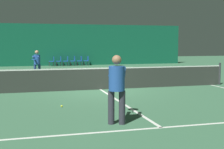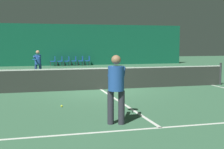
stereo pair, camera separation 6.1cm
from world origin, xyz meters
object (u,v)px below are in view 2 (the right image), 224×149
Objects in this scene: player_far at (38,62)px; courtside_chair_0 at (54,61)px; player_near at (116,84)px; tennis_ball at (62,106)px; courtside_chair_5 at (88,60)px; courtside_chair_3 at (74,60)px; courtside_chair_2 at (68,60)px; courtside_chair_1 at (61,60)px; courtside_chair_4 at (81,60)px; tennis_net at (101,78)px.

player_far is 1.90× the size of courtside_chair_0.
tennis_ball is at bearing 44.81° from player_near.
courtside_chair_5 is 12.73× the size of tennis_ball.
courtside_chair_2 is at bearing -90.00° from courtside_chair_3.
player_near is 20.63m from courtside_chair_5.
courtside_chair_1 is at bearing 18.18° from player_near.
player_far is 9.48m from courtside_chair_1.
courtside_chair_2 is at bearing 90.00° from courtside_chair_1.
courtside_chair_4 is at bearing 90.00° from courtside_chair_3.
courtside_chair_4 is 12.73× the size of tennis_ball.
player_far is at bearing -20.47° from courtside_chair_3.
courtside_chair_2 is 1.00× the size of courtside_chair_3.
courtside_chair_1 is at bearing -90.00° from courtside_chair_2.
courtside_chair_2 and courtside_chair_3 have the same top height.
courtside_chair_3 and courtside_chair_4 have the same top height.
courtside_chair_5 is 18.47m from tennis_ball.
player_far is at bearing 28.00° from player_near.
courtside_chair_3 is at bearing 80.61° from tennis_ball.
courtside_chair_2 is at bearing -90.00° from courtside_chair_4.
courtside_chair_3 is at bearing 90.00° from courtside_chair_0.
courtside_chair_5 is (3.08, 20.39, -0.52)m from player_near.
player_far is 10.07m from courtside_chair_4.
tennis_net is at bearing 1.16° from courtside_chair_1.
courtside_chair_3 reaches higher than tennis_ball.
tennis_ball is at bearing -11.28° from courtside_chair_4.
courtside_chair_5 is (3.06, 0.00, 0.00)m from courtside_chair_0.
courtside_chair_3 is at bearing 90.00° from courtside_chair_2.
tennis_ball is at bearing -9.39° from courtside_chair_3.
tennis_ball is (-2.04, -3.35, -0.48)m from tennis_net.
player_far reaches higher than tennis_net.
tennis_ball is (-1.12, 2.41, -0.97)m from player_near.
courtside_chair_0 and courtside_chair_4 have the same top height.
tennis_ball is (-2.36, -17.98, -0.45)m from courtside_chair_2.
courtside_chair_0 is at bearing -90.00° from courtside_chair_2.
tennis_net is at bearing 10.81° from player_near.
tennis_ball is at bearing -13.14° from courtside_chair_5.
player_near reaches higher than tennis_ball.
courtside_chair_4 is 18.34m from tennis_ball.
player_far reaches higher than courtside_chair_4.
courtside_chair_4 is (1.54, 14.63, -0.03)m from tennis_net.
courtside_chair_3 is at bearing 90.00° from courtside_chair_1.
player_far is at bearing 114.82° from tennis_net.
tennis_net is 14.29× the size of courtside_chair_1.
courtside_chair_1 is 0.61m from courtside_chair_2.
courtside_chair_4 is at bearing 13.05° from player_near.
courtside_chair_0 is (1.60, 9.21, -0.45)m from player_far.
courtside_chair_2 and courtside_chair_5 have the same top height.
courtside_chair_1 is at bearing 91.16° from tennis_net.
courtside_chair_3 is (1.86, 20.39, -0.52)m from player_near.
tennis_net is 5.99m from player_far.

